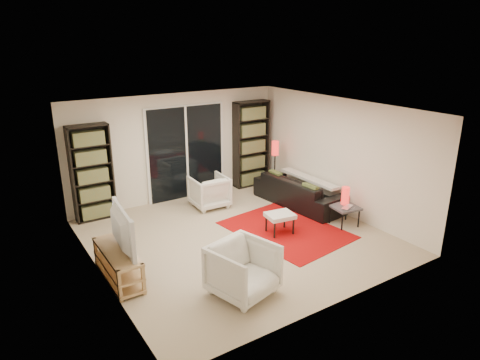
# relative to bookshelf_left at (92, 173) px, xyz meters

# --- Properties ---
(floor) EXTENTS (5.00, 5.00, 0.00)m
(floor) POSITION_rel_bookshelf_left_xyz_m (1.95, -2.33, -0.98)
(floor) COLOR #C9B596
(floor) RESTS_ON ground
(wall_back) EXTENTS (5.00, 0.02, 2.40)m
(wall_back) POSITION_rel_bookshelf_left_xyz_m (1.95, 0.17, 0.22)
(wall_back) COLOR #EEE3CE
(wall_back) RESTS_ON ground
(wall_front) EXTENTS (5.00, 0.02, 2.40)m
(wall_front) POSITION_rel_bookshelf_left_xyz_m (1.95, -4.83, 0.22)
(wall_front) COLOR #EEE3CE
(wall_front) RESTS_ON ground
(wall_left) EXTENTS (0.02, 5.00, 2.40)m
(wall_left) POSITION_rel_bookshelf_left_xyz_m (-0.55, -2.33, 0.22)
(wall_left) COLOR #EEE3CE
(wall_left) RESTS_ON ground
(wall_right) EXTENTS (0.02, 5.00, 2.40)m
(wall_right) POSITION_rel_bookshelf_left_xyz_m (4.45, -2.33, 0.22)
(wall_right) COLOR #EEE3CE
(wall_right) RESTS_ON ground
(ceiling) EXTENTS (5.00, 5.00, 0.02)m
(ceiling) POSITION_rel_bookshelf_left_xyz_m (1.95, -2.33, 1.42)
(ceiling) COLOR white
(ceiling) RESTS_ON wall_back
(sliding_door) EXTENTS (1.92, 0.08, 2.16)m
(sliding_door) POSITION_rel_bookshelf_left_xyz_m (2.15, 0.13, 0.07)
(sliding_door) COLOR white
(sliding_door) RESTS_ON ground
(bookshelf_left) EXTENTS (0.80, 0.30, 1.95)m
(bookshelf_left) POSITION_rel_bookshelf_left_xyz_m (0.00, 0.00, 0.00)
(bookshelf_left) COLOR black
(bookshelf_left) RESTS_ON ground
(bookshelf_right) EXTENTS (0.90, 0.30, 2.10)m
(bookshelf_right) POSITION_rel_bookshelf_left_xyz_m (3.85, -0.00, 0.07)
(bookshelf_right) COLOR black
(bookshelf_right) RESTS_ON ground
(tv_stand) EXTENTS (0.41, 1.27, 0.50)m
(tv_stand) POSITION_rel_bookshelf_left_xyz_m (-0.36, -2.55, -0.71)
(tv_stand) COLOR #E7B87C
(tv_stand) RESTS_ON floor
(tv) EXTENTS (0.25, 1.14, 0.65)m
(tv) POSITION_rel_bookshelf_left_xyz_m (-0.34, -2.55, -0.15)
(tv) COLOR black
(tv) RESTS_ON tv_stand
(rug) EXTENTS (1.96, 2.47, 0.01)m
(rug) POSITION_rel_bookshelf_left_xyz_m (2.90, -2.58, -0.97)
(rug) COLOR #AA0909
(rug) RESTS_ON floor
(sofa) EXTENTS (1.03, 2.23, 0.63)m
(sofa) POSITION_rel_bookshelf_left_xyz_m (3.99, -1.69, -0.66)
(sofa) COLOR black
(sofa) RESTS_ON floor
(armchair_back) EXTENTS (0.78, 0.80, 0.69)m
(armchair_back) POSITION_rel_bookshelf_left_xyz_m (2.27, -0.69, -0.63)
(armchair_back) COLOR silver
(armchair_back) RESTS_ON floor
(armchair_front) EXTENTS (1.02, 1.04, 0.78)m
(armchair_front) POSITION_rel_bookshelf_left_xyz_m (1.03, -3.91, -0.59)
(armchair_front) COLOR silver
(armchair_front) RESTS_ON floor
(ottoman) EXTENTS (0.56, 0.48, 0.40)m
(ottoman) POSITION_rel_bookshelf_left_xyz_m (2.72, -2.61, -0.63)
(ottoman) COLOR silver
(ottoman) RESTS_ON floor
(side_table) EXTENTS (0.56, 0.56, 0.40)m
(side_table) POSITION_rel_bookshelf_left_xyz_m (4.02, -3.02, -0.62)
(side_table) COLOR #424247
(side_table) RESTS_ON floor
(laptop) EXTENTS (0.37, 0.31, 0.03)m
(laptop) POSITION_rel_bookshelf_left_xyz_m (4.01, -3.14, -0.56)
(laptop) COLOR silver
(laptop) RESTS_ON side_table
(table_lamp) EXTENTS (0.16, 0.16, 0.35)m
(table_lamp) POSITION_rel_bookshelf_left_xyz_m (4.10, -2.92, -0.40)
(table_lamp) COLOR red
(table_lamp) RESTS_ON side_table
(floor_lamp) EXTENTS (0.19, 0.19, 1.23)m
(floor_lamp) POSITION_rel_bookshelf_left_xyz_m (4.07, -0.68, -0.05)
(floor_lamp) COLOR black
(floor_lamp) RESTS_ON floor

